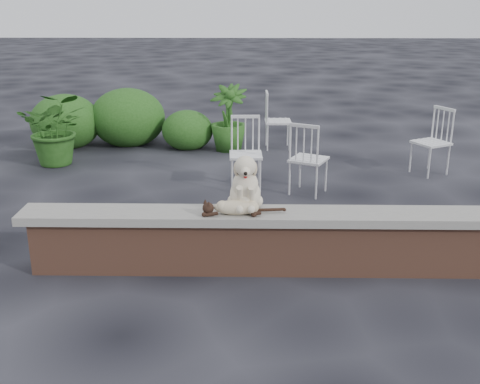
{
  "coord_description": "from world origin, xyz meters",
  "views": [
    {
      "loc": [
        -1.01,
        -4.92,
        2.45
      ],
      "look_at": [
        -1.1,
        0.2,
        0.7
      ],
      "focal_mm": 43.68,
      "sensor_mm": 36.0,
      "label": 1
    }
  ],
  "objects_px": {
    "potted_plant_a": "(56,128)",
    "potted_plant_b": "(228,118)",
    "chair_a": "(246,154)",
    "dog": "(245,181)",
    "chair_d": "(431,141)",
    "cat": "(236,206)",
    "chair_c": "(309,158)",
    "chair_e": "(278,120)"
  },
  "relations": [
    {
      "from": "chair_a",
      "to": "chair_d",
      "type": "relative_size",
      "value": 1.0
    },
    {
      "from": "cat",
      "to": "chair_a",
      "type": "bearing_deg",
      "value": 87.54
    },
    {
      "from": "dog",
      "to": "chair_c",
      "type": "height_order",
      "value": "dog"
    },
    {
      "from": "cat",
      "to": "chair_d",
      "type": "distance_m",
      "value": 4.18
    },
    {
      "from": "chair_a",
      "to": "chair_c",
      "type": "bearing_deg",
      "value": -16.07
    },
    {
      "from": "chair_a",
      "to": "potted_plant_b",
      "type": "height_order",
      "value": "potted_plant_b"
    },
    {
      "from": "chair_c",
      "to": "potted_plant_b",
      "type": "distance_m",
      "value": 2.43
    },
    {
      "from": "cat",
      "to": "chair_c",
      "type": "xyz_separation_m",
      "value": [
        0.87,
        2.3,
        -0.19
      ]
    },
    {
      "from": "chair_d",
      "to": "potted_plant_a",
      "type": "xyz_separation_m",
      "value": [
        -5.44,
        0.4,
        0.08
      ]
    },
    {
      "from": "chair_d",
      "to": "potted_plant_b",
      "type": "distance_m",
      "value": 3.17
    },
    {
      "from": "chair_d",
      "to": "dog",
      "type": "bearing_deg",
      "value": -69.21
    },
    {
      "from": "cat",
      "to": "chair_e",
      "type": "relative_size",
      "value": 0.94
    },
    {
      "from": "chair_d",
      "to": "chair_c",
      "type": "bearing_deg",
      "value": -92.36
    },
    {
      "from": "potted_plant_b",
      "to": "chair_e",
      "type": "bearing_deg",
      "value": 9.97
    },
    {
      "from": "cat",
      "to": "dog",
      "type": "bearing_deg",
      "value": 60.97
    },
    {
      "from": "dog",
      "to": "potted_plant_a",
      "type": "bearing_deg",
      "value": 128.57
    },
    {
      "from": "dog",
      "to": "chair_a",
      "type": "relative_size",
      "value": 0.57
    },
    {
      "from": "potted_plant_a",
      "to": "potted_plant_b",
      "type": "distance_m",
      "value": 2.68
    },
    {
      "from": "potted_plant_a",
      "to": "chair_e",
      "type": "bearing_deg",
      "value": 16.88
    },
    {
      "from": "dog",
      "to": "potted_plant_b",
      "type": "xyz_separation_m",
      "value": [
        -0.31,
        4.32,
        -0.32
      ]
    },
    {
      "from": "potted_plant_a",
      "to": "potted_plant_b",
      "type": "xyz_separation_m",
      "value": [
        2.53,
        0.87,
        -0.02
      ]
    },
    {
      "from": "chair_c",
      "to": "potted_plant_a",
      "type": "xyz_separation_m",
      "value": [
        -3.63,
        1.3,
        0.08
      ]
    },
    {
      "from": "cat",
      "to": "potted_plant_a",
      "type": "xyz_separation_m",
      "value": [
        -2.76,
        3.6,
        -0.1
      ]
    },
    {
      "from": "chair_c",
      "to": "potted_plant_a",
      "type": "height_order",
      "value": "potted_plant_a"
    },
    {
      "from": "cat",
      "to": "chair_e",
      "type": "distance_m",
      "value": 4.65
    },
    {
      "from": "dog",
      "to": "chair_c",
      "type": "relative_size",
      "value": 0.57
    },
    {
      "from": "chair_c",
      "to": "potted_plant_b",
      "type": "height_order",
      "value": "potted_plant_b"
    },
    {
      "from": "cat",
      "to": "chair_e",
      "type": "xyz_separation_m",
      "value": [
        0.58,
        4.61,
        -0.19
      ]
    },
    {
      "from": "chair_e",
      "to": "potted_plant_a",
      "type": "height_order",
      "value": "potted_plant_a"
    },
    {
      "from": "dog",
      "to": "potted_plant_a",
      "type": "xyz_separation_m",
      "value": [
        -2.84,
        3.45,
        -0.3
      ]
    },
    {
      "from": "chair_a",
      "to": "dog",
      "type": "bearing_deg",
      "value": -91.99
    },
    {
      "from": "cat",
      "to": "chair_e",
      "type": "height_order",
      "value": "chair_e"
    },
    {
      "from": "chair_a",
      "to": "chair_e",
      "type": "xyz_separation_m",
      "value": [
        0.51,
        2.11,
        0.0
      ]
    },
    {
      "from": "potted_plant_a",
      "to": "potted_plant_b",
      "type": "relative_size",
      "value": 1.03
    },
    {
      "from": "chair_c",
      "to": "chair_e",
      "type": "height_order",
      "value": "same"
    },
    {
      "from": "chair_c",
      "to": "chair_a",
      "type": "height_order",
      "value": "same"
    },
    {
      "from": "cat",
      "to": "chair_c",
      "type": "distance_m",
      "value": 2.46
    },
    {
      "from": "chair_c",
      "to": "potted_plant_a",
      "type": "distance_m",
      "value": 3.85
    },
    {
      "from": "dog",
      "to": "chair_d",
      "type": "relative_size",
      "value": 0.57
    },
    {
      "from": "dog",
      "to": "cat",
      "type": "relative_size",
      "value": 0.61
    },
    {
      "from": "chair_a",
      "to": "chair_e",
      "type": "height_order",
      "value": "same"
    },
    {
      "from": "chair_d",
      "to": "potted_plant_a",
      "type": "bearing_deg",
      "value": -122.97
    }
  ]
}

